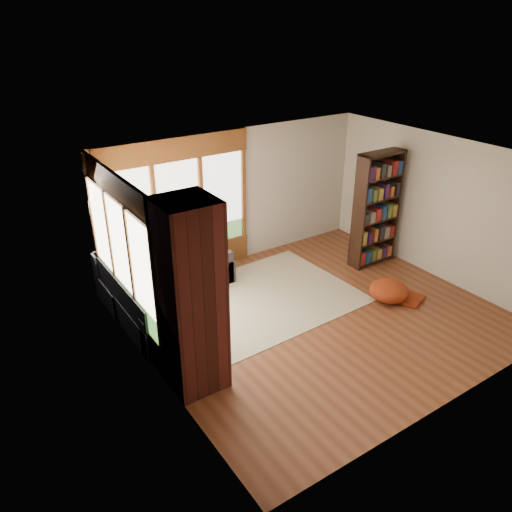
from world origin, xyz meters
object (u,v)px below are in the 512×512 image
bookshelf (376,210)px  pouf (389,290)px  area_rug (262,298)px  brick_chimney (191,298)px  dog_brindle (144,283)px  sectional_sofa (163,289)px  dog_tan (152,258)px

bookshelf → pouf: (-0.80, -1.21, -0.92)m
bookshelf → area_rug: bearing=179.5°
brick_chimney → area_rug: (1.94, 1.28, -1.29)m
dog_brindle → brick_chimney: bearing=158.6°
pouf → sectional_sofa: bearing=148.7°
sectional_sofa → dog_brindle: dog_brindle is taller
brick_chimney → pouf: brick_chimney is taller
sectional_sofa → bookshelf: bearing=-8.3°
brick_chimney → area_rug: size_ratio=0.82×
area_rug → dog_tan: 2.00m
dog_brindle → area_rug: bearing=-121.8°
brick_chimney → pouf: size_ratio=3.94×
dog_brindle → pouf: bearing=-134.4°
bookshelf → dog_brindle: size_ratio=2.49×
sectional_sofa → dog_brindle: size_ratio=2.47×
dog_tan → bookshelf: bearing=-63.8°
dog_tan → sectional_sofa: bearing=-135.2°
area_rug → bookshelf: (2.60, -0.02, 1.10)m
bookshelf → dog_tan: bookshelf is taller
brick_chimney → dog_tan: bearing=79.7°
brick_chimney → bookshelf: 4.71m
pouf → dog_tan: dog_tan is taller
bookshelf → pouf: bearing=-123.6°
dog_tan → pouf: bearing=-83.7°
area_rug → dog_brindle: (-1.94, 0.36, 0.75)m
area_rug → dog_brindle: 2.11m
bookshelf → dog_tan: (-4.11, 1.08, -0.34)m
sectional_sofa → area_rug: 1.71m
dog_tan → dog_brindle: (-0.42, -0.70, -0.02)m
pouf → area_rug: bearing=145.5°
bookshelf → dog_brindle: (-4.54, 0.38, -0.35)m
area_rug → sectional_sofa: bearing=152.8°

